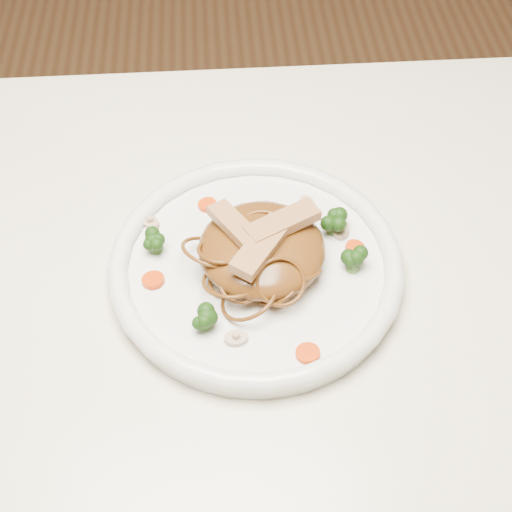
{
  "coord_description": "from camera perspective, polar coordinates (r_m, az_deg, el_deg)",
  "views": [
    {
      "loc": [
        0.05,
        -0.42,
        1.34
      ],
      "look_at": [
        0.09,
        0.05,
        0.78
      ],
      "focal_mm": 52.14,
      "sensor_mm": 36.0,
      "label": 1
    }
  ],
  "objects": [
    {
      "name": "table",
      "position": [
        0.81,
        -5.86,
        -8.99
      ],
      "size": [
        1.2,
        0.8,
        0.75
      ],
      "color": "#F0E8CC",
      "rests_on": "ground"
    },
    {
      "name": "plate",
      "position": [
        0.75,
        -0.0,
        -1.08
      ],
      "size": [
        0.34,
        0.34,
        0.02
      ],
      "primitive_type": "cylinder",
      "rotation": [
        0.0,
        0.0,
        -0.2
      ],
      "color": "white",
      "rests_on": "table"
    },
    {
      "name": "noodle_mound",
      "position": [
        0.73,
        0.44,
        0.55
      ],
      "size": [
        0.13,
        0.13,
        0.04
      ],
      "primitive_type": "ellipsoid",
      "rotation": [
        0.0,
        0.0,
        -0.01
      ],
      "color": "#5F3612",
      "rests_on": "plate"
    },
    {
      "name": "chicken_a",
      "position": [
        0.72,
        2.03,
        2.55
      ],
      "size": [
        0.08,
        0.06,
        0.01
      ],
      "primitive_type": "cube",
      "rotation": [
        0.0,
        0.0,
        0.51
      ],
      "color": "tan",
      "rests_on": "noodle_mound"
    },
    {
      "name": "chicken_b",
      "position": [
        0.72,
        -1.6,
        2.33
      ],
      "size": [
        0.05,
        0.07,
        0.01
      ],
      "primitive_type": "cube",
      "rotation": [
        0.0,
        0.0,
        2.13
      ],
      "color": "tan",
      "rests_on": "noodle_mound"
    },
    {
      "name": "chicken_c",
      "position": [
        0.7,
        0.4,
        0.76
      ],
      "size": [
        0.06,
        0.08,
        0.01
      ],
      "primitive_type": "cube",
      "rotation": [
        0.0,
        0.0,
        4.12
      ],
      "color": "tan",
      "rests_on": "noodle_mound"
    },
    {
      "name": "broccoli_0",
      "position": [
        0.77,
        5.97,
        2.57
      ],
      "size": [
        0.03,
        0.03,
        0.03
      ],
      "primitive_type": null,
      "rotation": [
        0.0,
        0.0,
        -0.2
      ],
      "color": "#173B0C",
      "rests_on": "plate"
    },
    {
      "name": "broccoli_1",
      "position": [
        0.75,
        -7.74,
        1.19
      ],
      "size": [
        0.03,
        0.03,
        0.03
      ],
      "primitive_type": null,
      "rotation": [
        0.0,
        0.0,
        0.27
      ],
      "color": "#173B0C",
      "rests_on": "plate"
    },
    {
      "name": "broccoli_2",
      "position": [
        0.69,
        -4.06,
        -4.66
      ],
      "size": [
        0.03,
        0.03,
        0.03
      ],
      "primitive_type": null,
      "rotation": [
        0.0,
        0.0,
        -0.03
      ],
      "color": "#173B0C",
      "rests_on": "plate"
    },
    {
      "name": "broccoli_3",
      "position": [
        0.73,
        7.54,
        -0.23
      ],
      "size": [
        0.03,
        0.03,
        0.03
      ],
      "primitive_type": null,
      "rotation": [
        0.0,
        0.0,
        -0.11
      ],
      "color": "#173B0C",
      "rests_on": "plate"
    },
    {
      "name": "carrot_0",
      "position": [
        0.79,
        2.39,
        3.12
      ],
      "size": [
        0.02,
        0.02,
        0.0
      ],
      "primitive_type": "cylinder",
      "rotation": [
        0.0,
        0.0,
        -0.17
      ],
      "color": "#CB3C07",
      "rests_on": "plate"
    },
    {
      "name": "carrot_1",
      "position": [
        0.74,
        -7.9,
        -1.83
      ],
      "size": [
        0.03,
        0.03,
        0.0
      ],
      "primitive_type": "cylinder",
      "rotation": [
        0.0,
        0.0,
        0.24
      ],
      "color": "#CB3C07",
      "rests_on": "plate"
    },
    {
      "name": "carrot_2",
      "position": [
        0.76,
        7.6,
        0.59
      ],
      "size": [
        0.03,
        0.03,
        0.0
      ],
      "primitive_type": "cylinder",
      "rotation": [
        0.0,
        0.0,
        0.42
      ],
      "color": "#CB3C07",
      "rests_on": "plate"
    },
    {
      "name": "carrot_3",
      "position": [
        0.8,
        -3.77,
        3.96
      ],
      "size": [
        0.02,
        0.02,
        0.0
      ],
      "primitive_type": "cylinder",
      "rotation": [
        0.0,
        0.0,
        0.27
      ],
      "color": "#CB3C07",
      "rests_on": "plate"
    },
    {
      "name": "carrot_4",
      "position": [
        0.68,
        3.99,
        -7.45
      ],
      "size": [
        0.03,
        0.03,
        0.0
      ],
      "primitive_type": "cylinder",
      "rotation": [
        0.0,
        0.0,
        -0.21
      ],
      "color": "#CB3C07",
      "rests_on": "plate"
    },
    {
      "name": "mushroom_0",
      "position": [
        0.69,
        -1.54,
        -6.32
      ],
      "size": [
        0.03,
        0.03,
        0.01
      ],
      "primitive_type": "cylinder",
      "rotation": [
        0.0,
        0.0,
        0.13
      ],
      "color": "#C8B296",
      "rests_on": "plate"
    },
    {
      "name": "mushroom_1",
      "position": [
        0.78,
        6.55,
        1.96
      ],
      "size": [
        0.03,
        0.03,
        0.01
      ],
      "primitive_type": "cylinder",
      "rotation": [
        0.0,
        0.0,
        1.25
      ],
      "color": "#C8B296",
      "rests_on": "plate"
    },
    {
      "name": "mushroom_2",
      "position": [
        0.79,
        -8.08,
        2.55
      ],
      "size": [
        0.03,
        0.03,
        0.01
      ],
      "primitive_type": "cylinder",
      "rotation": [
        0.0,
        0.0,
        -0.78
      ],
      "color": "#C8B296",
      "rests_on": "plate"
    },
    {
      "name": "mushroom_3",
      "position": [
        0.8,
        3.96,
        3.95
      ],
      "size": [
        0.03,
        0.03,
        0.01
      ],
      "primitive_type": "cylinder",
      "rotation": [
        0.0,
        0.0,
        1.98
      ],
      "color": "#C8B296",
      "rests_on": "plate"
    }
  ]
}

